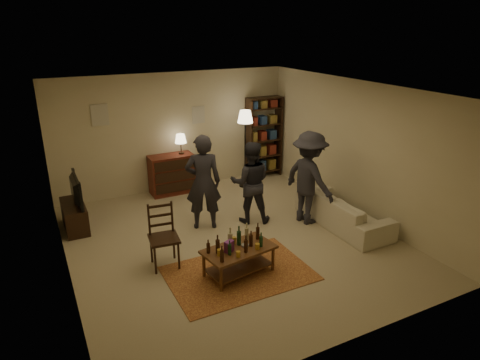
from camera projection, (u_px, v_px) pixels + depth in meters
floor at (232, 240)px, 7.75m from camera, size 6.00×6.00×0.00m
room_shell at (145, 115)px, 9.34m from camera, size 6.00×6.00×6.00m
rug at (239, 273)px, 6.73m from camera, size 2.20×1.50×0.01m
coffee_table at (238, 251)px, 6.59m from camera, size 1.18×0.76×0.79m
dining_chair at (163, 233)px, 6.81m from camera, size 0.51×0.51×1.06m
tv_stand at (74, 210)px, 8.08m from camera, size 0.40×1.00×1.06m
dresser at (172, 173)px, 9.77m from camera, size 1.00×0.50×1.36m
bookshelf at (264, 137)px, 10.67m from camera, size 0.90×0.34×2.02m
floor_lamp at (245, 122)px, 9.79m from camera, size 0.36×0.36×1.84m
sofa at (343, 211)px, 8.24m from camera, size 0.81×2.08×0.61m
person_left at (203, 182)px, 7.96m from camera, size 0.78×0.64×1.83m
person_right at (250, 183)px, 8.25m from camera, size 0.97×0.89×1.62m
person_by_sofa at (309, 178)px, 8.20m from camera, size 0.85×1.27×1.82m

